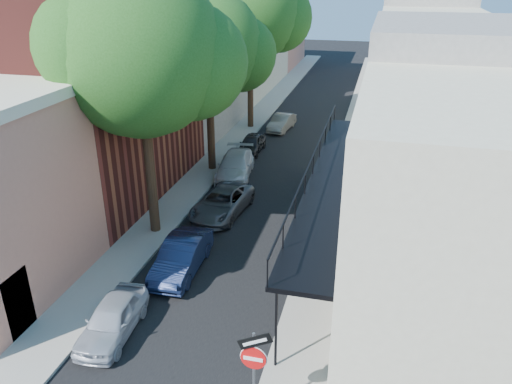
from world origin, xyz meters
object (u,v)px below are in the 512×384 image
Objects in this scene: parked_car_d at (235,166)px; parked_car_f at (282,122)px; sign_post at (254,362)px; oak_mid at (216,48)px; parked_car_a at (112,319)px; oak_near at (153,55)px; oak_far at (257,12)px; parked_car_b at (182,256)px; parked_car_c at (222,203)px; parked_car_e at (252,144)px.

parked_car_f is (0.76, 9.68, -0.09)m from parked_car_d.
oak_mid reaches higher than sign_post.
parked_car_a is 23.78m from parked_car_f.
sign_post is 0.26× the size of oak_near.
oak_far is 21.47m from parked_car_b.
oak_far is 3.38× the size of parked_car_f.
parked_car_a is (1.18, -24.05, -7.66)m from oak_far.
oak_near is at bearing 121.83° from parked_car_b.
oak_mid reaches higher than parked_car_a.
sign_post is 0.68× the size of parked_car_c.
oak_mid is at bearing 90.37° from oak_near.
parked_car_c is (2.02, -5.72, -6.44)m from oak_mid.
sign_post reaches higher than parked_car_a.
parked_car_b is (1.95, -19.99, -7.59)m from oak_far.
oak_near is 7.86m from parked_car_c.
oak_near is 8.01m from oak_mid.
sign_post is at bearing -62.72° from parked_car_c.
oak_near is 3.24× the size of parked_car_f.
oak_mid is (-6.58, 17.26, 5.02)m from sign_post.
sign_post reaches higher than parked_car_f.
oak_far is (0.06, 9.04, 1.20)m from oak_mid.
parked_car_d reaches higher than parked_car_c.
parked_car_e is at bearing -79.51° from oak_far.
parked_car_e is 5.45m from parked_car_f.
parked_car_e is at bearing 104.83° from sign_post.
parked_car_e is (1.11, 3.38, -6.48)m from oak_mid.
parked_car_b is 5.23m from parked_car_c.
parked_car_c is (1.97, 2.25, -7.27)m from oak_near.
parked_car_d is 9.71m from parked_car_f.
parked_car_a is 0.87× the size of parked_car_b.
parked_car_b is at bearing 125.86° from sign_post.
sign_post is 0.85× the size of parked_car_f.
parked_car_f is at bearing 95.72° from parked_car_c.
parked_car_b is 0.87× the size of parked_car_d.
parked_car_b is 0.91× the size of parked_car_c.
parked_car_b reaches higher than parked_car_f.
parked_car_d is at bearing -87.29° from parked_car_f.
oak_near reaches higher than parked_car_e.
oak_near reaches higher than parked_car_b.
oak_near reaches higher than parked_car_f.
parked_car_a is 9.32m from parked_car_c.
oak_mid reaches higher than parked_car_b.
parked_car_a is at bearing -102.42° from parked_car_b.
parked_car_a is 4.13m from parked_car_b.
sign_post is 21.40m from parked_car_e.
parked_car_b is at bearing -84.28° from parked_car_c.
parked_car_d is at bearing 104.67° from parked_car_c.
parked_car_c is (1.95, -14.76, -7.65)m from oak_far.
parked_car_c is at bearing 48.80° from oak_near.
oak_mid is at bearing 136.19° from parked_car_d.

